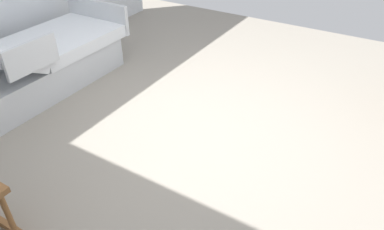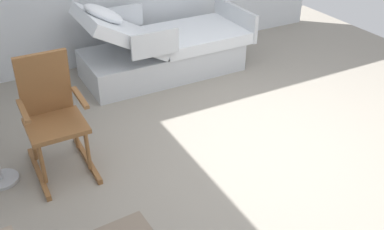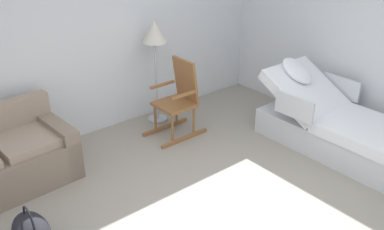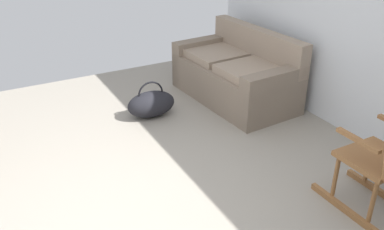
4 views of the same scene
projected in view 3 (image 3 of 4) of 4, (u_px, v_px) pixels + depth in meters
ground_plane at (232, 216)px, 4.29m from camera, size 6.60×6.60×0.00m
back_wall at (97, 33)px, 5.50m from camera, size 5.48×0.10×2.70m
hospital_bed at (336, 127)px, 5.37m from camera, size 1.05×2.07×1.06m
rocking_chair at (179, 99)px, 5.68m from camera, size 0.76×0.51×1.05m
floor_lamp at (154, 39)px, 5.72m from camera, size 0.34×0.34×1.48m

